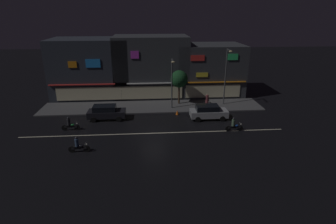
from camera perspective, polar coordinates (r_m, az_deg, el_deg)
ground_plane at (r=27.84m, az=-2.95°, el=-4.52°), size 140.00×140.00×0.00m
lane_divider_stripe at (r=27.84m, az=-2.95°, el=-4.51°), size 27.10×0.16×0.01m
sidewalk_far at (r=35.38m, az=-3.30°, el=1.15°), size 28.52×4.87×0.14m
storefront_left_block at (r=39.72m, az=-3.59°, el=9.62°), size 10.46×6.52×8.63m
storefront_center_block at (r=40.85m, az=-15.83°, el=8.96°), size 10.90×7.13×8.29m
storefront_right_block at (r=41.18m, az=8.56°, el=8.92°), size 9.66×7.22×7.34m
streetlamp_west at (r=33.40m, az=0.87°, el=6.90°), size 0.44×1.64×6.31m
streetlamp_mid at (r=35.61m, az=12.24°, el=8.17°), size 0.44×1.64×7.32m
pedestrian_on_sidewalk at (r=35.20m, az=8.26°, el=2.37°), size 0.40×0.40×1.75m
street_tree at (r=35.45m, az=2.38°, el=6.98°), size 2.26×2.26×4.51m
parked_car_near_kerb at (r=31.89m, az=-12.96°, el=-0.02°), size 4.30×1.98×1.67m
parked_car_trailing at (r=31.52m, az=8.53°, el=0.04°), size 4.30×1.98×1.67m
motorcycle_lead at (r=25.23m, az=-18.49°, el=-6.81°), size 1.90×0.60×1.52m
motorcycle_following at (r=30.05m, az=-20.07°, el=-2.55°), size 1.90×0.60×1.52m
motorcycle_opposite_lane at (r=28.88m, az=13.81°, el=-2.79°), size 1.90×0.60×1.52m
traffic_cone at (r=32.73m, az=1.96°, el=-0.07°), size 0.36×0.36×0.55m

